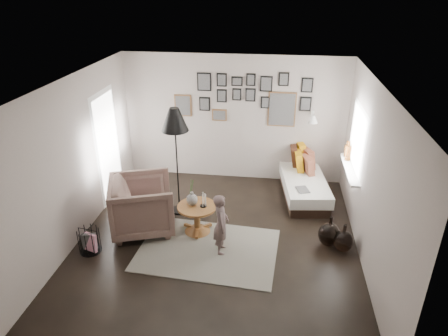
# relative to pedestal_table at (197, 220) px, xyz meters

# --- Properties ---
(ground) EXTENTS (4.80, 4.80, 0.00)m
(ground) POSITION_rel_pedestal_table_xyz_m (0.37, -0.23, -0.23)
(ground) COLOR black
(ground) RESTS_ON ground
(wall_back) EXTENTS (4.50, 0.00, 4.50)m
(wall_back) POSITION_rel_pedestal_table_xyz_m (0.37, 2.17, 1.07)
(wall_back) COLOR #A1958D
(wall_back) RESTS_ON ground
(wall_front) EXTENTS (4.50, 0.00, 4.50)m
(wall_front) POSITION_rel_pedestal_table_xyz_m (0.37, -2.63, 1.07)
(wall_front) COLOR #A1958D
(wall_front) RESTS_ON ground
(wall_left) EXTENTS (0.00, 4.80, 4.80)m
(wall_left) POSITION_rel_pedestal_table_xyz_m (-1.88, -0.23, 1.07)
(wall_left) COLOR #A1958D
(wall_left) RESTS_ON ground
(wall_right) EXTENTS (0.00, 4.80, 4.80)m
(wall_right) POSITION_rel_pedestal_table_xyz_m (2.62, -0.23, 1.07)
(wall_right) COLOR #A1958D
(wall_right) RESTS_ON ground
(ceiling) EXTENTS (4.80, 4.80, 0.00)m
(ceiling) POSITION_rel_pedestal_table_xyz_m (0.37, -0.23, 2.37)
(ceiling) COLOR white
(ceiling) RESTS_ON wall_back
(door_left) EXTENTS (0.00, 2.14, 2.14)m
(door_left) POSITION_rel_pedestal_table_xyz_m (-1.87, 0.97, 0.82)
(door_left) COLOR white
(door_left) RESTS_ON wall_left
(window_right) EXTENTS (0.15, 1.32, 1.30)m
(window_right) POSITION_rel_pedestal_table_xyz_m (2.54, 1.11, 0.70)
(window_right) COLOR white
(window_right) RESTS_ON wall_right
(gallery_wall) EXTENTS (2.74, 0.03, 1.08)m
(gallery_wall) POSITION_rel_pedestal_table_xyz_m (0.65, 2.15, 1.51)
(gallery_wall) COLOR brown
(gallery_wall) RESTS_ON wall_back
(wall_sconce) EXTENTS (0.18, 0.36, 0.16)m
(wall_sconce) POSITION_rel_pedestal_table_xyz_m (1.92, 1.90, 1.23)
(wall_sconce) COLOR white
(wall_sconce) RESTS_ON wall_back
(rug) EXTENTS (2.25, 1.65, 0.01)m
(rug) POSITION_rel_pedestal_table_xyz_m (0.26, -0.48, -0.23)
(rug) COLOR beige
(rug) RESTS_ON ground
(pedestal_table) EXTENTS (0.65, 0.65, 0.51)m
(pedestal_table) POSITION_rel_pedestal_table_xyz_m (0.00, 0.00, 0.00)
(pedestal_table) COLOR brown
(pedestal_table) RESTS_ON ground
(vase) EXTENTS (0.18, 0.18, 0.46)m
(vase) POSITION_rel_pedestal_table_xyz_m (-0.08, 0.02, 0.41)
(vase) COLOR black
(vase) RESTS_ON pedestal_table
(candles) EXTENTS (0.11, 0.11, 0.24)m
(candles) POSITION_rel_pedestal_table_xyz_m (0.11, 0.00, 0.39)
(candles) COLOR black
(candles) RESTS_ON pedestal_table
(daybed) EXTENTS (1.00, 1.91, 0.89)m
(daybed) POSITION_rel_pedestal_table_xyz_m (1.82, 1.61, 0.04)
(daybed) COLOR black
(daybed) RESTS_ON ground
(magazine_on_daybed) EXTENTS (0.27, 0.32, 0.01)m
(magazine_on_daybed) POSITION_rel_pedestal_table_xyz_m (1.77, 0.97, 0.18)
(magazine_on_daybed) COLOR black
(magazine_on_daybed) RESTS_ON daybed
(armchair) EXTENTS (1.30, 1.28, 0.94)m
(armchair) POSITION_rel_pedestal_table_xyz_m (-0.92, -0.04, 0.23)
(armchair) COLOR brown
(armchair) RESTS_ON ground
(armchair_cushion) EXTENTS (0.53, 0.54, 0.19)m
(armchair_cushion) POSITION_rel_pedestal_table_xyz_m (-0.89, 0.01, 0.25)
(armchair_cushion) COLOR white
(armchair_cushion) RESTS_ON armchair
(floor_lamp) EXTENTS (0.46, 0.46, 1.97)m
(floor_lamp) POSITION_rel_pedestal_table_xyz_m (-0.46, 0.61, 1.47)
(floor_lamp) COLOR black
(floor_lamp) RESTS_ON ground
(magazine_basket) EXTENTS (0.37, 0.37, 0.40)m
(magazine_basket) POSITION_rel_pedestal_table_xyz_m (-1.57, -0.75, -0.04)
(magazine_basket) COLOR black
(magazine_basket) RESTS_ON ground
(demijohn_large) EXTENTS (0.35, 0.35, 0.53)m
(demijohn_large) POSITION_rel_pedestal_table_xyz_m (2.16, -0.08, -0.03)
(demijohn_large) COLOR black
(demijohn_large) RESTS_ON ground
(demijohn_small) EXTENTS (0.31, 0.31, 0.48)m
(demijohn_small) POSITION_rel_pedestal_table_xyz_m (2.37, -0.20, -0.05)
(demijohn_small) COLOR black
(demijohn_small) RESTS_ON ground
(child) EXTENTS (0.29, 0.40, 1.01)m
(child) POSITION_rel_pedestal_table_xyz_m (0.47, -0.48, 0.27)
(child) COLOR brown
(child) RESTS_ON ground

